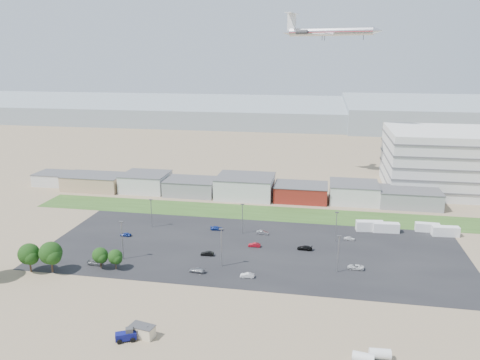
% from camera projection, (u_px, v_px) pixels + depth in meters
% --- Properties ---
extents(ground, '(700.00, 700.00, 0.00)m').
position_uv_depth(ground, '(221.00, 278.00, 117.60)').
color(ground, '#816D52').
rests_on(ground, ground).
extents(parking_lot, '(120.00, 50.00, 0.01)m').
position_uv_depth(parking_lot, '(253.00, 249.00, 135.75)').
color(parking_lot, black).
rests_on(parking_lot, ground).
extents(grass_strip, '(160.00, 16.00, 0.02)m').
position_uv_depth(grass_strip, '(253.00, 212.00, 167.03)').
color(grass_strip, '#2F4D1D').
rests_on(grass_strip, ground).
extents(hills_backdrop, '(700.00, 200.00, 9.00)m').
position_uv_depth(hills_backdrop, '(344.00, 114.00, 408.97)').
color(hills_backdrop, gray).
rests_on(hills_backdrop, ground).
extents(building_row, '(170.00, 20.00, 8.00)m').
position_uv_depth(building_row, '(218.00, 185.00, 186.99)').
color(building_row, silver).
rests_on(building_row, ground).
extents(portable_shed, '(5.39, 3.56, 2.50)m').
position_uv_depth(portable_shed, '(143.00, 331.00, 92.98)').
color(portable_shed, beige).
rests_on(portable_shed, ground).
extents(telehandler, '(6.81, 4.63, 2.70)m').
position_uv_depth(telehandler, '(126.00, 335.00, 91.58)').
color(telehandler, '#0B0E59').
rests_on(telehandler, ground).
extents(storage_tank_nw, '(4.15, 2.55, 2.33)m').
position_uv_depth(storage_tank_nw, '(363.00, 358.00, 84.89)').
color(storage_tank_nw, silver).
rests_on(storage_tank_nw, ground).
extents(storage_tank_ne, '(3.98, 2.14, 2.33)m').
position_uv_depth(storage_tank_ne, '(380.00, 354.00, 86.02)').
color(storage_tank_ne, silver).
rests_on(storage_tank_ne, ground).
extents(box_trailer_a, '(8.80, 3.68, 3.20)m').
position_uv_depth(box_trailer_a, '(370.00, 226.00, 149.23)').
color(box_trailer_a, silver).
rests_on(box_trailer_a, ground).
extents(box_trailer_b, '(8.24, 3.06, 3.03)m').
position_uv_depth(box_trailer_b, '(386.00, 227.00, 148.09)').
color(box_trailer_b, silver).
rests_on(box_trailer_b, ground).
extents(box_trailer_c, '(7.45, 2.54, 2.77)m').
position_uv_depth(box_trailer_c, '(427.00, 227.00, 148.59)').
color(box_trailer_c, silver).
rests_on(box_trailer_c, ground).
extents(box_trailer_d, '(8.22, 3.05, 3.03)m').
position_uv_depth(box_trailer_d, '(445.00, 231.00, 144.99)').
color(box_trailer_d, silver).
rests_on(box_trailer_d, ground).
extents(tree_left, '(5.83, 5.83, 8.74)m').
position_uv_depth(tree_left, '(29.00, 256.00, 120.12)').
color(tree_left, black).
rests_on(tree_left, ground).
extents(tree_mid, '(6.25, 6.25, 9.37)m').
position_uv_depth(tree_mid, '(51.00, 255.00, 119.85)').
color(tree_mid, black).
rests_on(tree_mid, ground).
extents(tree_right, '(4.37, 4.37, 6.55)m').
position_uv_depth(tree_right, '(100.00, 257.00, 122.35)').
color(tree_right, black).
rests_on(tree_right, ground).
extents(tree_near, '(4.09, 4.09, 6.14)m').
position_uv_depth(tree_near, '(115.00, 258.00, 121.95)').
color(tree_near, black).
rests_on(tree_near, ground).
extents(lightpole_front_l, '(1.29, 0.54, 10.95)m').
position_uv_depth(lightpole_front_l, '(122.00, 240.00, 127.46)').
color(lightpole_front_l, slate).
rests_on(lightpole_front_l, ground).
extents(lightpole_front_m, '(1.25, 0.52, 10.60)m').
position_uv_depth(lightpole_front_m, '(221.00, 248.00, 123.08)').
color(lightpole_front_m, slate).
rests_on(lightpole_front_m, ground).
extents(lightpole_front_r, '(1.18, 0.49, 10.02)m').
position_uv_depth(lightpole_front_r, '(338.00, 254.00, 119.79)').
color(lightpole_front_r, slate).
rests_on(lightpole_front_r, ground).
extents(lightpole_back_l, '(1.11, 0.46, 9.42)m').
position_uv_depth(lightpole_back_l, '(151.00, 213.00, 151.60)').
color(lightpole_back_l, slate).
rests_on(lightpole_back_l, ground).
extents(lightpole_back_m, '(1.14, 0.48, 9.69)m').
position_uv_depth(lightpole_back_m, '(242.00, 219.00, 146.16)').
color(lightpole_back_m, slate).
rests_on(lightpole_back_m, ground).
extents(lightpole_back_r, '(1.10, 0.46, 9.39)m').
position_uv_depth(lightpole_back_r, '(336.00, 227.00, 139.58)').
color(lightpole_back_r, slate).
rests_on(lightpole_back_r, ground).
extents(airliner, '(49.13, 39.41, 12.72)m').
position_uv_depth(airliner, '(331.00, 32.00, 194.48)').
color(airliner, silver).
extents(parked_car_0, '(4.40, 2.25, 1.19)m').
position_uv_depth(parked_car_0, '(356.00, 267.00, 122.59)').
color(parked_car_0, silver).
rests_on(parked_car_0, ground).
extents(parked_car_3, '(4.31, 2.14, 1.20)m').
position_uv_depth(parked_car_3, '(197.00, 270.00, 120.72)').
color(parked_car_3, '#A5A5AA').
rests_on(parked_car_3, ground).
extents(parked_car_4, '(3.80, 1.58, 1.22)m').
position_uv_depth(parked_car_4, '(207.00, 254.00, 130.85)').
color(parked_car_4, black).
rests_on(parked_car_4, ground).
extents(parked_car_5, '(3.39, 1.38, 1.15)m').
position_uv_depth(parked_car_5, '(126.00, 234.00, 144.92)').
color(parked_car_5, navy).
rests_on(parked_car_5, ground).
extents(parked_car_6, '(4.24, 1.99, 1.20)m').
position_uv_depth(parked_car_6, '(217.00, 228.00, 150.02)').
color(parked_car_6, navy).
rests_on(parked_car_6, ground).
extents(parked_car_7, '(3.64, 1.39, 1.18)m').
position_uv_depth(parked_car_7, '(254.00, 245.00, 136.83)').
color(parked_car_7, maroon).
rests_on(parked_car_7, ground).
extents(parked_car_8, '(3.32, 1.44, 1.12)m').
position_uv_depth(parked_car_8, '(349.00, 238.00, 141.80)').
color(parked_car_8, silver).
rests_on(parked_car_8, ground).
extents(parked_car_10, '(4.40, 1.94, 1.25)m').
position_uv_depth(parked_car_10, '(95.00, 263.00, 125.04)').
color(parked_car_10, '#595B5E').
rests_on(parked_car_10, ground).
extents(parked_car_11, '(3.82, 1.43, 1.25)m').
position_uv_depth(parked_car_11, '(262.00, 232.00, 146.37)').
color(parked_car_11, '#A5A5AA').
rests_on(parked_car_11, ground).
extents(parked_car_12, '(4.43, 2.03, 1.26)m').
position_uv_depth(parked_car_12, '(305.00, 248.00, 134.67)').
color(parked_car_12, black).
rests_on(parked_car_12, ground).
extents(parked_car_13, '(3.69, 1.46, 1.19)m').
position_uv_depth(parked_car_13, '(247.00, 275.00, 117.96)').
color(parked_car_13, silver).
rests_on(parked_car_13, ground).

